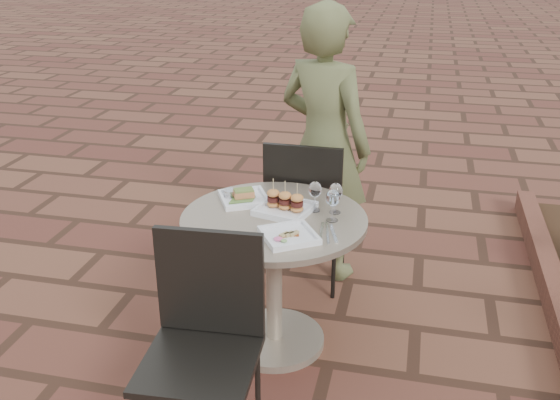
% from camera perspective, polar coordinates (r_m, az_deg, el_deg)
% --- Properties ---
extents(ground, '(60.00, 60.00, 0.00)m').
position_cam_1_polar(ground, '(3.63, -1.17, -9.91)').
color(ground, brown).
rests_on(ground, ground).
extents(cafe_table, '(0.90, 0.90, 0.73)m').
position_cam_1_polar(cafe_table, '(3.11, -0.54, -5.64)').
color(cafe_table, gray).
rests_on(cafe_table, ground).
extents(chair_far, '(0.44, 0.44, 0.93)m').
position_cam_1_polar(chair_far, '(3.59, 2.37, -0.28)').
color(chair_far, black).
rests_on(chair_far, ground).
extents(chair_near, '(0.47, 0.47, 0.93)m').
position_cam_1_polar(chair_near, '(2.53, -6.91, -11.57)').
color(chair_near, black).
rests_on(chair_near, ground).
extents(diner, '(0.71, 0.61, 1.65)m').
position_cam_1_polar(diner, '(3.71, 4.07, 5.06)').
color(diner, brown).
rests_on(diner, ground).
extents(plate_salmon, '(0.31, 0.31, 0.06)m').
position_cam_1_polar(plate_salmon, '(3.17, -3.33, 0.23)').
color(plate_salmon, white).
rests_on(plate_salmon, cafe_table).
extents(plate_sliders, '(0.30, 0.30, 0.16)m').
position_cam_1_polar(plate_sliders, '(3.04, 0.46, -0.44)').
color(plate_sliders, white).
rests_on(plate_sliders, cafe_table).
extents(plate_tuna, '(0.31, 0.31, 0.03)m').
position_cam_1_polar(plate_tuna, '(2.79, 0.81, -3.24)').
color(plate_tuna, white).
rests_on(plate_tuna, cafe_table).
extents(wine_glass_right, '(0.07, 0.07, 0.16)m').
position_cam_1_polar(wine_glass_right, '(2.92, 4.85, 0.10)').
color(wine_glass_right, white).
rests_on(wine_glass_right, cafe_table).
extents(wine_glass_mid, '(0.06, 0.06, 0.15)m').
position_cam_1_polar(wine_glass_mid, '(3.02, 3.22, 0.90)').
color(wine_glass_mid, white).
rests_on(wine_glass_mid, cafe_table).
extents(wine_glass_far, '(0.07, 0.07, 0.15)m').
position_cam_1_polar(wine_glass_far, '(3.00, 5.11, 0.74)').
color(wine_glass_far, white).
rests_on(wine_glass_far, cafe_table).
extents(steel_ramekin, '(0.09, 0.09, 0.05)m').
position_cam_1_polar(steel_ramekin, '(3.19, -4.57, 0.53)').
color(steel_ramekin, silver).
rests_on(steel_ramekin, cafe_table).
extents(cutlery_set, '(0.15, 0.24, 0.00)m').
position_cam_1_polar(cutlery_set, '(2.84, 4.36, -3.01)').
color(cutlery_set, silver).
rests_on(cutlery_set, cafe_table).
extents(planter_curb, '(0.12, 3.00, 0.15)m').
position_cam_1_polar(planter_curb, '(3.86, 24.06, -8.69)').
color(planter_curb, brown).
rests_on(planter_curb, ground).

